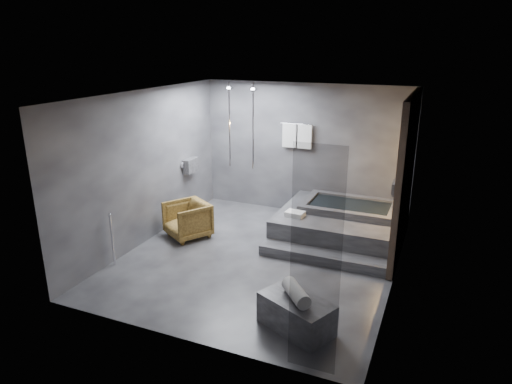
% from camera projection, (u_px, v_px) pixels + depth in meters
% --- Properties ---
extents(room, '(5.00, 5.04, 2.82)m').
position_uv_depth(room, '(287.00, 161.00, 7.48)').
color(room, '#2A2A2C').
rests_on(room, ground).
extents(tub_deck, '(2.20, 2.00, 0.50)m').
position_uv_depth(tub_deck, '(339.00, 224.00, 8.76)').
color(tub_deck, '#2F2E31').
rests_on(tub_deck, ground).
extents(tub_step, '(2.20, 0.36, 0.18)m').
position_uv_depth(tub_step, '(322.00, 257.00, 7.78)').
color(tub_step, '#2F2E31').
rests_on(tub_step, ground).
extents(concrete_bench, '(1.09, 0.88, 0.43)m').
position_uv_depth(concrete_bench, '(296.00, 314.00, 5.93)').
color(concrete_bench, '#313134').
rests_on(concrete_bench, ground).
extents(driftwood_chair, '(1.03, 1.03, 0.69)m').
position_uv_depth(driftwood_chair, '(187.00, 220.00, 8.73)').
color(driftwood_chair, '#483212').
rests_on(driftwood_chair, ground).
extents(rolled_towel, '(0.50, 0.54, 0.19)m').
position_uv_depth(rolled_towel, '(296.00, 293.00, 5.83)').
color(rolled_towel, silver).
rests_on(rolled_towel, concrete_bench).
extents(deck_towel, '(0.36, 0.28, 0.09)m').
position_uv_depth(deck_towel, '(295.00, 214.00, 8.47)').
color(deck_towel, white).
rests_on(deck_towel, tub_deck).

